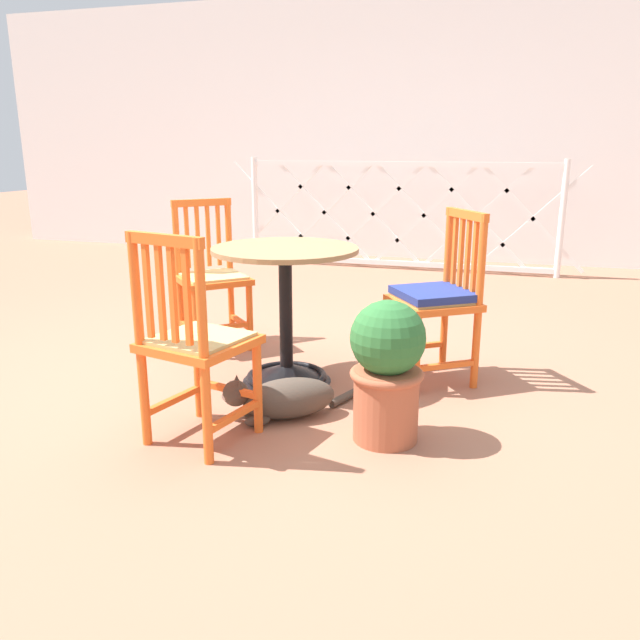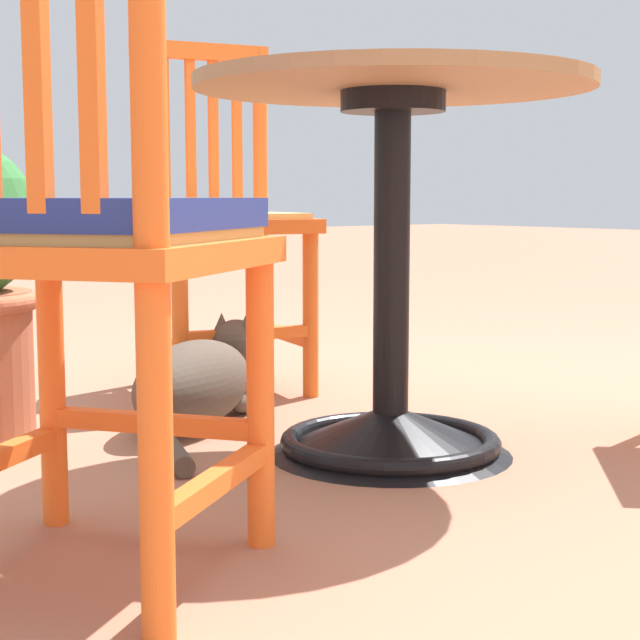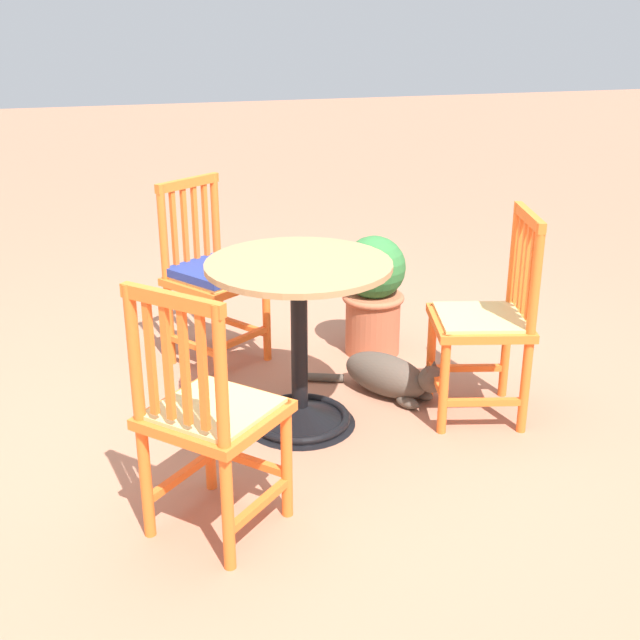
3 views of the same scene
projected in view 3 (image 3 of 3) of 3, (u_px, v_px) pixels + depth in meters
The scene contains 7 objects.
ground_plane at pixel (304, 437), 3.43m from camera, with size 24.00×24.00×0.00m, color #A36B51.
cafe_table at pixel (300, 363), 3.44m from camera, with size 0.76×0.76×0.73m.
orange_chair_at_corner at pixel (213, 277), 4.00m from camera, with size 0.56×0.56×0.91m.
orange_chair_near_fence at pixel (209, 418), 2.68m from camera, with size 0.57×0.57×0.91m.
orange_chair_tucked_in at pixel (486, 322), 3.47m from camera, with size 0.48×0.48×0.91m.
tabby_cat at pixel (392, 377), 3.75m from camera, with size 0.53×0.57×0.23m.
terracotta_planter at pixel (373, 292), 4.14m from camera, with size 0.32×0.32×0.62m.
Camera 3 is at (-2.92, 0.72, 1.71)m, focal length 45.88 mm.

